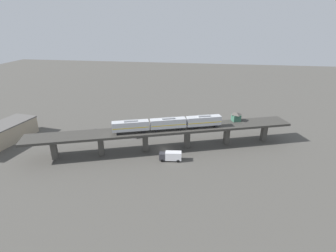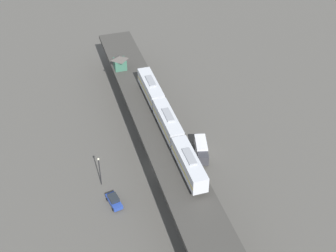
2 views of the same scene
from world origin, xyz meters
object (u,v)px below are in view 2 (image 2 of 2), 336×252
(street_car_blue, at_px, (114,201))
(street_lamp, at_px, (100,169))
(subway_train, at_px, (168,122))
(signal_hut, at_px, (120,62))
(delivery_truck, at_px, (201,149))

(street_car_blue, distance_m, street_lamp, 6.79)
(subway_train, relative_size, street_lamp, 5.18)
(subway_train, relative_size, signal_hut, 8.74)
(delivery_truck, xyz_separation_m, street_lamp, (19.80, 9.30, 2.35))
(subway_train, xyz_separation_m, delivery_truck, (-6.92, -1.96, -8.63))
(signal_hut, bearing_deg, street_lamp, 89.21)
(signal_hut, relative_size, street_car_blue, 0.88)
(signal_hut, relative_size, street_lamp, 0.59)
(signal_hut, bearing_deg, street_car_blue, 94.48)
(delivery_truck, bearing_deg, subway_train, 15.85)
(delivery_truck, distance_m, street_lamp, 22.00)
(subway_train, bearing_deg, delivery_truck, -164.15)
(delivery_truck, relative_size, street_lamp, 1.07)
(street_car_blue, xyz_separation_m, street_lamp, (3.24, -5.06, 3.17))
(street_car_blue, bearing_deg, delivery_truck, -139.08)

